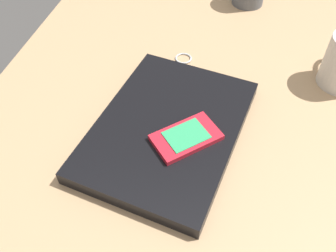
{
  "coord_description": "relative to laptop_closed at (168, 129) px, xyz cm",
  "views": [
    {
      "loc": [
        -31.95,
        -4.16,
        49.33
      ],
      "look_at": [
        6.35,
        4.61,
        5.0
      ],
      "focal_mm": 38.78,
      "sensor_mm": 36.0,
      "label": 1
    }
  ],
  "objects": [
    {
      "name": "cell_phone_on_laptop",
      "position": [
        -2.47,
        -3.47,
        1.74
      ],
      "size": [
        11.45,
        11.68,
        1.03
      ],
      "color": "red",
      "rests_on": "laptop_closed"
    },
    {
      "name": "laptop_closed",
      "position": [
        0.0,
        0.0,
        0.0
      ],
      "size": [
        34.39,
        27.42,
        2.51
      ],
      "primitive_type": "cube",
      "rotation": [
        0.0,
        0.0,
        -0.18
      ],
      "color": "black",
      "rests_on": "desk_surface"
    },
    {
      "name": "desk_surface",
      "position": [
        -6.35,
        -4.61,
        -2.76
      ],
      "size": [
        120.0,
        80.0,
        3.0
      ],
      "primitive_type": "cube",
      "color": "tan",
      "rests_on": "ground"
    },
    {
      "name": "key_ring",
      "position": [
        20.26,
        1.4,
        -1.08
      ],
      "size": [
        3.41,
        3.41,
        0.36
      ],
      "primitive_type": "torus",
      "color": "silver",
      "rests_on": "desk_surface"
    }
  ]
}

